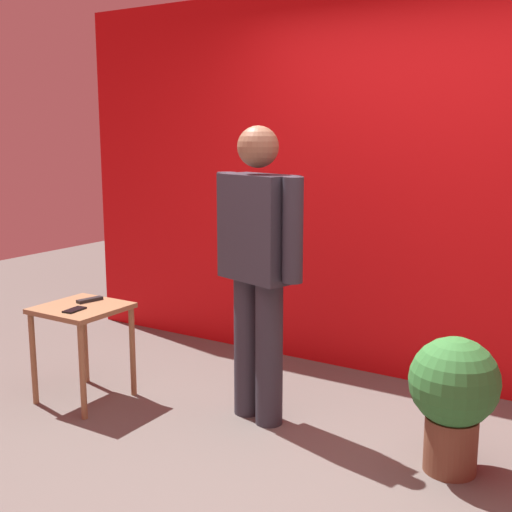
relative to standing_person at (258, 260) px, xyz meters
name	(u,v)px	position (x,y,z in m)	size (l,w,h in m)	color
ground_plane	(303,481)	(0.56, -0.50, -0.95)	(12.00, 12.00, 0.00)	#59544F
back_wall_red	(421,186)	(0.56, 1.11, 0.37)	(5.61, 0.12, 2.63)	red
standing_person	(258,260)	(0.00, 0.00, 0.00)	(0.67, 0.35, 1.70)	#2D2D38
side_table	(82,322)	(-1.07, -0.34, -0.45)	(0.48, 0.48, 0.61)	olive
cell_phone	(74,310)	(-1.02, -0.44, -0.34)	(0.07, 0.14, 0.01)	black
tv_remote	(90,300)	(-1.11, -0.24, -0.33)	(0.04, 0.17, 0.02)	black
potted_plant	(454,393)	(1.13, -0.02, -0.54)	(0.44, 0.44, 0.69)	brown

